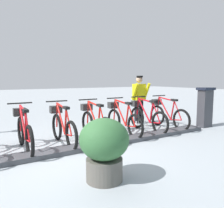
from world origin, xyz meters
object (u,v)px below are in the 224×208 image
at_px(bike_docked_2, 122,119).
at_px(bike_docked_4, 62,126).
at_px(bike_docked_5, 24,131).
at_px(worker_near_rack, 139,98).
at_px(bike_docked_0, 167,114).
at_px(payment_kiosk, 205,107).
at_px(planter_bush, 104,146).
at_px(bike_docked_3, 95,123).
at_px(bike_docked_1, 146,117).

xyz_separation_m(bike_docked_2, bike_docked_4, (0.00, 1.73, 0.00)).
distance_m(bike_docked_5, worker_near_rack, 4.13).
bearing_deg(bike_docked_0, payment_kiosk, -117.14).
distance_m(payment_kiosk, bike_docked_2, 2.91).
relative_size(payment_kiosk, bike_docked_4, 0.74).
distance_m(payment_kiosk, bike_docked_0, 1.28).
height_order(bike_docked_4, planter_bush, bike_docked_4).
bearing_deg(payment_kiosk, bike_docked_5, 84.00).
bearing_deg(bike_docked_3, bike_docked_0, -90.00).
distance_m(bike_docked_0, planter_bush, 4.19).
distance_m(bike_docked_2, bike_docked_4, 1.73).
xyz_separation_m(bike_docked_1, bike_docked_5, (0.00, 3.46, 0.00)).
height_order(worker_near_rack, planter_bush, worker_near_rack).
bearing_deg(payment_kiosk, bike_docked_3, 81.24).
relative_size(bike_docked_2, worker_near_rack, 1.04).
xyz_separation_m(payment_kiosk, bike_docked_4, (0.57, 4.58, -0.24)).
relative_size(bike_docked_2, bike_docked_4, 1.00).
distance_m(bike_docked_0, bike_docked_4, 3.46).
xyz_separation_m(worker_near_rack, planter_bush, (-3.18, 3.23, -0.37)).
xyz_separation_m(bike_docked_0, worker_near_rack, (0.99, 0.34, 0.48)).
height_order(bike_docked_3, bike_docked_5, same).
bearing_deg(planter_bush, bike_docked_5, 19.06).
height_order(bike_docked_0, bike_docked_1, same).
bearing_deg(planter_bush, bike_docked_1, -51.00).
relative_size(bike_docked_2, bike_docked_5, 1.00).
relative_size(payment_kiosk, planter_bush, 1.32).
xyz_separation_m(payment_kiosk, bike_docked_5, (0.57, 5.44, -0.24)).
bearing_deg(bike_docked_3, payment_kiosk, -98.76).
height_order(payment_kiosk, bike_docked_0, payment_kiosk).
bearing_deg(bike_docked_1, bike_docked_5, 90.00).
bearing_deg(bike_docked_0, bike_docked_1, 90.00).
bearing_deg(worker_near_rack, planter_bush, 134.60).
relative_size(bike_docked_3, planter_bush, 1.77).
bearing_deg(planter_bush, worker_near_rack, -45.40).
relative_size(bike_docked_0, bike_docked_3, 1.00).
bearing_deg(bike_docked_5, bike_docked_2, -90.00).
xyz_separation_m(bike_docked_4, worker_near_rack, (0.99, -3.12, 0.48)).
bearing_deg(worker_near_rack, bike_docked_2, 125.56).
xyz_separation_m(bike_docked_1, worker_near_rack, (0.99, -0.52, 0.48)).
xyz_separation_m(bike_docked_0, bike_docked_4, (0.00, 3.46, 0.00)).
relative_size(bike_docked_1, bike_docked_4, 1.00).
relative_size(bike_docked_1, bike_docked_5, 1.00).
relative_size(bike_docked_1, bike_docked_2, 1.00).
bearing_deg(bike_docked_2, planter_bush, 139.98).
height_order(payment_kiosk, bike_docked_5, payment_kiosk).
height_order(bike_docked_5, planter_bush, bike_docked_5).
xyz_separation_m(bike_docked_3, bike_docked_5, (0.00, 1.73, 0.00)).
bearing_deg(bike_docked_5, worker_near_rack, -76.01).
distance_m(worker_near_rack, planter_bush, 4.55).
xyz_separation_m(bike_docked_0, planter_bush, (-2.19, 3.57, 0.11)).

